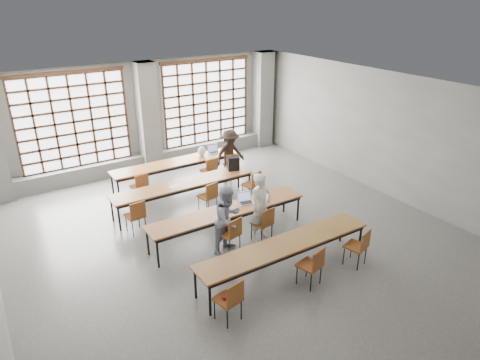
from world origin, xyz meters
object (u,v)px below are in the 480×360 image
Objects in this scene: desk_row_b at (184,185)px; chair_front_left at (232,231)px; desk_row_d at (285,246)px; chair_back_left at (140,185)px; chair_back_right at (232,164)px; backpack at (234,164)px; phone at (237,209)px; laptop_front at (245,200)px; student_back at (230,154)px; chair_mid_left at (136,214)px; chair_near_mid at (313,263)px; chair_front_right at (264,221)px; laptop_back at (214,150)px; chair_back_mid at (210,169)px; desk_row_a at (176,163)px; student_male at (261,207)px; desk_row_c at (228,212)px; chair_mid_centre at (209,194)px; red_pouch at (228,297)px; chair_near_right at (360,244)px; mouse at (261,200)px; chair_near_left at (231,297)px; student_female at (228,219)px; green_box at (224,207)px; plastic_bag at (202,151)px; chair_mid_right at (253,183)px.

desk_row_b is 2.59m from chair_front_left.
desk_row_d is 4.55× the size of chair_back_left.
backpack is (-0.47, -0.89, 0.39)m from chair_back_right.
laptop_front is at bearing 28.61° from phone.
chair_back_left is 0.55× the size of student_back.
chair_mid_left is 4.46m from chair_near_mid.
chair_back_left is 1.00× the size of chair_front_right.
laptop_back is (1.85, 1.68, 0.13)m from desk_row_b.
desk_row_b is 2.51× the size of student_back.
chair_back_right is at bearing 0.18° from chair_back_mid.
chair_back_mid reaches higher than desk_row_a.
student_male reaches higher than laptop_front.
student_back is at bearing 61.29° from phone.
backpack is (1.68, 2.63, 0.39)m from chair_front_left.
phone is at bearing -29.05° from desk_row_c.
chair_back_mid is 1.80m from chair_mid_centre.
red_pouch is (-1.28, -4.41, -0.16)m from desk_row_b.
student_male is 4.05× the size of laptop_front.
chair_front_left is at bearing 136.72° from chair_near_right.
desk_row_c is 2.87m from red_pouch.
student_back is 16.27× the size of mouse.
chair_near_right is at bearing 0.03° from chair_near_left.
laptop_front is (-0.05, 0.74, 0.25)m from chair_front_right.
chair_front_left reaches higher than mouse.
desk_row_b is at bearing -137.76° from laptop_back.
student_female reaches higher than chair_near_right.
chair_back_left reaches higher than desk_row_a.
chair_back_right is 1.08m from backpack.
chair_front_right reaches higher than desk_row_a.
chair_mid_left is 2.15m from green_box.
student_female is 2.30m from red_pouch.
chair_back_right reaches higher than desk_row_a.
plastic_bag reaches higher than phone.
mouse reaches higher than desk_row_c.
desk_row_c is at bearing -140.63° from chair_mid_right.
chair_front_left is 0.73m from phone.
chair_back_right is 3.45m from phone.
backpack is 1.40× the size of plastic_bag.
student_female is at bearing 109.93° from chair_near_mid.
chair_back_mid is 1.02m from backpack.
desk_row_c is 4.55× the size of chair_mid_left.
desk_row_b is 2.28m from chair_back_right.
chair_near_right is (0.64, -5.43, 0.00)m from chair_back_mid.
chair_front_left is 4.26m from student_back.
phone is (-0.38, -0.21, -0.05)m from laptop_front.
chair_mid_left is 3.41m from chair_mid_right.
laptop_front is at bearing -85.48° from desk_row_a.
desk_row_b is at bearing 107.47° from chair_front_right.
mouse is at bearing 68.78° from desk_row_d.
chair_mid_right reaches higher than red_pouch.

